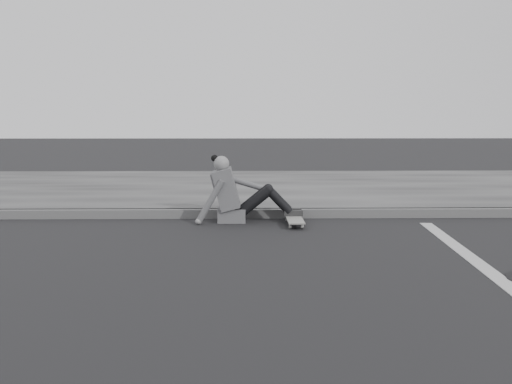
% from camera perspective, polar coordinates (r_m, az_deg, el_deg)
% --- Properties ---
extents(ground, '(80.00, 80.00, 0.00)m').
position_cam_1_polar(ground, '(5.28, -7.86, -7.27)').
color(ground, black).
rests_on(ground, ground).
extents(curb, '(24.00, 0.16, 0.12)m').
position_cam_1_polar(curb, '(7.78, -5.66, -2.15)').
color(curb, '#505050').
rests_on(curb, ground).
extents(sidewalk, '(24.00, 6.00, 0.12)m').
position_cam_1_polar(sidewalk, '(10.77, -4.41, 0.41)').
color(sidewalk, '#3C3C3C').
rests_on(sidewalk, ground).
extents(skateboard, '(0.20, 0.78, 0.09)m').
position_cam_1_polar(skateboard, '(7.25, 3.86, -2.73)').
color(skateboard, '#A7A6A1').
rests_on(skateboard, ground).
extents(seated_woman, '(1.38, 0.46, 0.88)m').
position_cam_1_polar(seated_woman, '(7.42, -1.95, -0.23)').
color(seated_woman, '#515153').
rests_on(seated_woman, ground).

